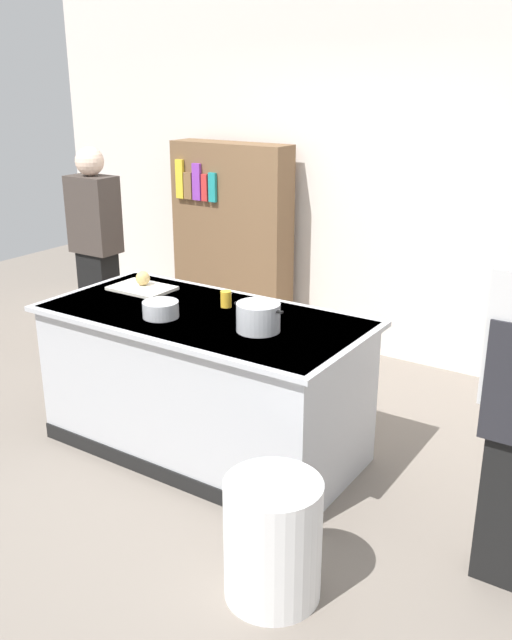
{
  "coord_description": "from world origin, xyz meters",
  "views": [
    {
      "loc": [
        2.39,
        -3.05,
        2.23
      ],
      "look_at": [
        0.25,
        0.2,
        0.85
      ],
      "focal_mm": 38.83,
      "sensor_mm": 36.0,
      "label": 1
    }
  ],
  "objects_px": {
    "bookshelf": "(232,241)",
    "mixing_bowl": "(161,309)",
    "person_guest": "(97,250)",
    "trash_bin": "(273,539)",
    "stock_pot": "(258,317)",
    "juice_cup": "(226,299)",
    "onion": "(143,278)"
  },
  "relations": [
    {
      "from": "mixing_bowl",
      "to": "person_guest",
      "type": "bearing_deg",
      "value": 147.86
    },
    {
      "from": "stock_pot",
      "to": "mixing_bowl",
      "type": "xyz_separation_m",
      "value": [
        -0.6,
        -0.12,
        -0.03
      ]
    },
    {
      "from": "bookshelf",
      "to": "trash_bin",
      "type": "bearing_deg",
      "value": -51.8
    },
    {
      "from": "person_guest",
      "to": "trash_bin",
      "type": "bearing_deg",
      "value": 50.24
    },
    {
      "from": "trash_bin",
      "to": "bookshelf",
      "type": "bearing_deg",
      "value": 128.2
    },
    {
      "from": "stock_pot",
      "to": "juice_cup",
      "type": "relative_size",
      "value": 3.09
    },
    {
      "from": "trash_bin",
      "to": "person_guest",
      "type": "relative_size",
      "value": 0.34
    },
    {
      "from": "trash_bin",
      "to": "bookshelf",
      "type": "relative_size",
      "value": 0.34
    },
    {
      "from": "onion",
      "to": "trash_bin",
      "type": "relative_size",
      "value": 0.16
    },
    {
      "from": "mixing_bowl",
      "to": "person_guest",
      "type": "xyz_separation_m",
      "value": [
        -1.47,
        0.92,
        -0.04
      ]
    },
    {
      "from": "mixing_bowl",
      "to": "person_guest",
      "type": "distance_m",
      "value": 1.73
    },
    {
      "from": "stock_pot",
      "to": "bookshelf",
      "type": "relative_size",
      "value": 0.18
    },
    {
      "from": "stock_pot",
      "to": "mixing_bowl",
      "type": "height_order",
      "value": "stock_pot"
    },
    {
      "from": "trash_bin",
      "to": "bookshelf",
      "type": "height_order",
      "value": "bookshelf"
    },
    {
      "from": "stock_pot",
      "to": "onion",
      "type": "bearing_deg",
      "value": 166.52
    },
    {
      "from": "onion",
      "to": "juice_cup",
      "type": "bearing_deg",
      "value": -1.63
    },
    {
      "from": "onion",
      "to": "trash_bin",
      "type": "bearing_deg",
      "value": -32.41
    },
    {
      "from": "bookshelf",
      "to": "mixing_bowl",
      "type": "bearing_deg",
      "value": -65.71
    },
    {
      "from": "juice_cup",
      "to": "bookshelf",
      "type": "height_order",
      "value": "bookshelf"
    },
    {
      "from": "mixing_bowl",
      "to": "juice_cup",
      "type": "distance_m",
      "value": 0.42
    },
    {
      "from": "person_guest",
      "to": "juice_cup",
      "type": "bearing_deg",
      "value": 62.83
    },
    {
      "from": "person_guest",
      "to": "bookshelf",
      "type": "xyz_separation_m",
      "value": [
        0.57,
        1.06,
        -0.06
      ]
    },
    {
      "from": "onion",
      "to": "mixing_bowl",
      "type": "bearing_deg",
      "value": -38.34
    },
    {
      "from": "onion",
      "to": "trash_bin",
      "type": "distance_m",
      "value": 2.11
    },
    {
      "from": "trash_bin",
      "to": "juice_cup",
      "type": "bearing_deg",
      "value": 133.51
    },
    {
      "from": "stock_pot",
      "to": "bookshelf",
      "type": "bearing_deg",
      "value": 128.79
    },
    {
      "from": "person_guest",
      "to": "bookshelf",
      "type": "distance_m",
      "value": 1.2
    },
    {
      "from": "onion",
      "to": "person_guest",
      "type": "distance_m",
      "value": 1.13
    },
    {
      "from": "onion",
      "to": "bookshelf",
      "type": "height_order",
      "value": "bookshelf"
    },
    {
      "from": "juice_cup",
      "to": "bookshelf",
      "type": "distance_m",
      "value": 1.96
    },
    {
      "from": "trash_bin",
      "to": "person_guest",
      "type": "height_order",
      "value": "person_guest"
    },
    {
      "from": "onion",
      "to": "stock_pot",
      "type": "bearing_deg",
      "value": -13.48
    }
  ]
}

